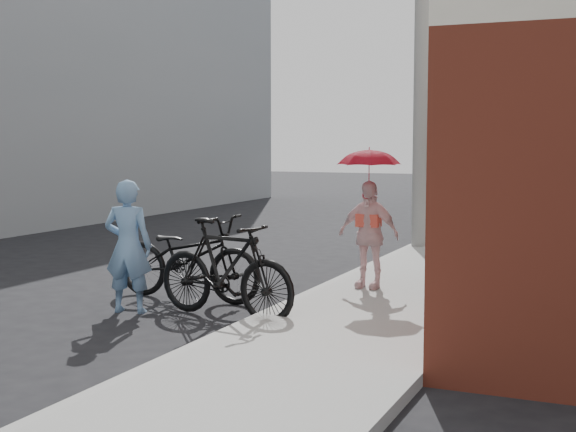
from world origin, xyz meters
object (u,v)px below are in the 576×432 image
Objects in this scene: utility_pole at (422,62)px; planter at (457,268)px; bike_left at (188,257)px; kimono_woman at (368,234)px; officer at (128,246)px; bike_right at (225,269)px.

utility_pole reaches higher than planter.
kimono_woman reaches higher than bike_left.
bike_left is (0.26, 0.95, -0.24)m from officer.
officer reaches higher than kimono_woman.
kimono_woman reaches higher than planter.
bike_left is at bearing 61.31° from bike_right.
utility_pole is 3.26× the size of bike_left.
bike_right is 2.24m from kimono_woman.
planter is (3.19, 3.69, -0.60)m from officer.
bike_right is at bearing -96.08° from utility_pole.
bike_left is (-1.63, -5.58, -2.94)m from utility_pole.
bike_left is 4.03m from planter.
utility_pole is 5.19m from kimono_woman.
officer is at bearing -130.87° from planter.
kimono_woman is at bearing -84.20° from utility_pole.
officer is at bearing -133.51° from kimono_woman.
utility_pole reaches higher than officer.
officer is 1.25m from bike_right.
bike_left is at bearing -146.39° from kimono_woman.
planter is at bearing -19.63° from bike_right.
utility_pole reaches higher than bike_right.
bike_left is 6.29× the size of planter.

